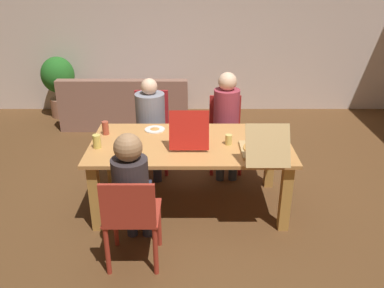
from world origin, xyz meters
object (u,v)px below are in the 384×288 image
at_px(person_2, 134,184).
at_px(chair_0, 227,130).
at_px(person_1, 152,119).
at_px(drinking_glass_1, 98,141).
at_px(chair_1, 153,127).
at_px(couch, 128,107).
at_px(chair_2, 133,217).
at_px(plate_1, 156,129).
at_px(plate_0, 257,134).
at_px(pizza_box_0, 191,136).
at_px(drinking_glass_0, 230,140).
at_px(drinking_glass_3, 107,128).
at_px(dining_table, 192,153).
at_px(potted_plant, 60,81).
at_px(person_0, 228,115).
at_px(pizza_box_1, 264,149).
at_px(drinking_glass_2, 122,149).

bearing_deg(person_2, chair_0, 62.17).
height_order(person_1, drinking_glass_1, person_1).
height_order(chair_1, couch, chair_1).
distance_m(chair_1, chair_2, 1.88).
distance_m(plate_1, drinking_glass_1, 0.70).
relative_size(plate_0, couch, 0.11).
bearing_deg(pizza_box_0, drinking_glass_0, -11.60).
bearing_deg(pizza_box_0, plate_0, 14.30).
bearing_deg(drinking_glass_3, drinking_glass_1, -93.14).
bearing_deg(dining_table, drinking_glass_1, -172.34).
height_order(person_1, drinking_glass_3, person_1).
bearing_deg(dining_table, potted_plant, 128.25).
height_order(person_0, chair_1, person_0).
xyz_separation_m(pizza_box_1, plate_0, (0.01, 0.47, -0.04)).
distance_m(pizza_box_0, drinking_glass_0, 0.40).
bearing_deg(dining_table, person_1, 121.61).
distance_m(person_1, chair_2, 1.74).
bearing_deg(chair_2, chair_0, 64.16).
relative_size(pizza_box_1, couch, 0.31).
bearing_deg(pizza_box_0, potted_plant, 128.48).
xyz_separation_m(plate_1, drinking_glass_1, (-0.52, -0.45, 0.06)).
xyz_separation_m(chair_2, drinking_glass_3, (-0.41, 1.16, 0.32)).
height_order(person_2, couch, person_2).
distance_m(chair_2, person_2, 0.27).
height_order(dining_table, chair_0, chair_0).
bearing_deg(chair_2, pizza_box_1, 30.50).
height_order(pizza_box_0, pizza_box_1, pizza_box_0).
bearing_deg(potted_plant, couch, -18.65).
bearing_deg(chair_0, pizza_box_1, -78.13).
bearing_deg(plate_1, potted_plant, 126.37).
distance_m(chair_0, person_2, 1.97).
xyz_separation_m(chair_1, person_2, (0.00, -1.73, 0.18)).
height_order(person_2, drinking_glass_1, person_2).
bearing_deg(person_2, drinking_glass_3, 112.22).
relative_size(plate_0, drinking_glass_3, 1.44).
distance_m(chair_0, person_1, 0.95).
bearing_deg(person_0, dining_table, -118.14).
height_order(person_2, plate_0, person_2).
distance_m(plate_0, drinking_glass_2, 1.44).
distance_m(chair_0, pizza_box_1, 1.26).
bearing_deg(drinking_glass_3, pizza_box_0, -11.30).
bearing_deg(plate_0, pizza_box_0, -165.70).
bearing_deg(drinking_glass_2, potted_plant, 116.49).
relative_size(dining_table, person_2, 1.68).
distance_m(chair_2, drinking_glass_3, 1.27).
distance_m(dining_table, chair_1, 1.06).
bearing_deg(drinking_glass_2, plate_0, 20.58).
distance_m(person_1, potted_plant, 2.61).
distance_m(drinking_glass_2, potted_plant, 3.42).
relative_size(plate_1, drinking_glass_2, 1.62).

